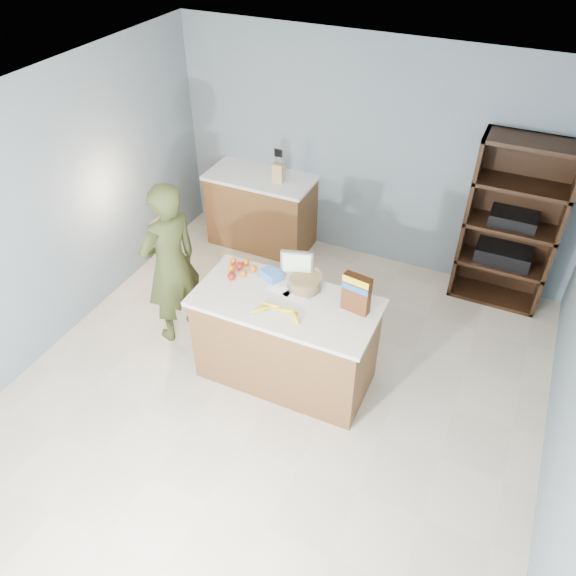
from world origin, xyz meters
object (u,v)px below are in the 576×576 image
at_px(shelving_unit, 511,226).
at_px(counter_peninsula, 286,343).
at_px(person, 171,264).
at_px(tv, 297,263).
at_px(cereal_box, 357,291).

bearing_deg(shelving_unit, counter_peninsula, -127.11).
bearing_deg(person, shelving_unit, 143.67).
distance_m(shelving_unit, person, 3.38).
distance_m(tv, cereal_box, 0.64).
bearing_deg(person, counter_peninsula, 103.51).
distance_m(shelving_unit, cereal_box, 2.17).
relative_size(person, cereal_box, 4.81).
bearing_deg(tv, person, -170.01).
height_order(tv, cereal_box, cereal_box).
height_order(counter_peninsula, cereal_box, cereal_box).
relative_size(counter_peninsula, tv, 5.53).
bearing_deg(counter_peninsula, shelving_unit, 52.89).
xyz_separation_m(shelving_unit, person, (-2.77, -1.94, -0.04)).
distance_m(counter_peninsula, person, 1.30).
xyz_separation_m(person, tv, (1.18, 0.21, 0.23)).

